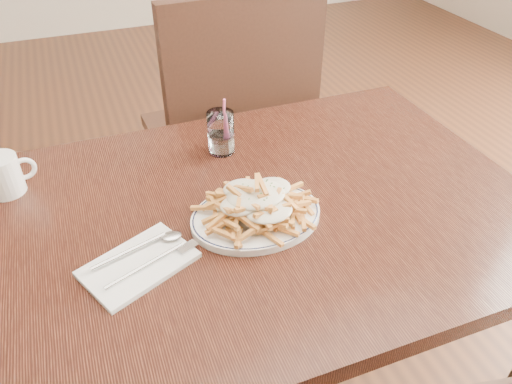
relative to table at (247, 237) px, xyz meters
name	(u,v)px	position (x,y,z in m)	size (l,w,h in m)	color
table	(247,237)	(0.00, 0.00, 0.00)	(1.20, 0.80, 0.75)	black
chair_far	(232,125)	(0.18, 0.62, -0.09)	(0.50, 0.50, 1.03)	black
fries_plate	(256,216)	(0.00, -0.04, 0.09)	(0.29, 0.26, 0.02)	white
loaded_fries	(256,199)	(0.00, -0.04, 0.13)	(0.26, 0.24, 0.07)	#C7863C
napkin	(139,264)	(-0.24, -0.09, 0.08)	(0.19, 0.12, 0.01)	white
cutlery	(137,259)	(-0.24, -0.08, 0.09)	(0.20, 0.13, 0.01)	silver
water_glass	(221,135)	(0.02, 0.23, 0.12)	(0.06, 0.06, 0.14)	white
coffee_mug	(4,175)	(-0.46, 0.24, 0.12)	(0.11, 0.08, 0.09)	white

